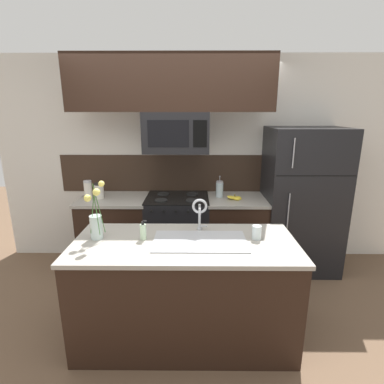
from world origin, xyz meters
name	(u,v)px	position (x,y,z in m)	size (l,w,h in m)	color
ground_plane	(174,310)	(0.00, 0.00, 0.00)	(10.00, 10.00, 0.00)	brown
rear_partition	(201,161)	(0.30, 1.28, 1.30)	(5.20, 0.10, 2.60)	silver
splash_band	(178,173)	(0.00, 1.22, 1.15)	(3.05, 0.01, 0.48)	#332319
back_counter_left	(116,232)	(-0.78, 0.90, 0.46)	(0.83, 0.65, 0.91)	black
back_counter_right	(235,233)	(0.73, 0.90, 0.46)	(0.72, 0.65, 0.91)	black
stove_range	(178,232)	(0.00, 0.90, 0.46)	(0.76, 0.64, 0.93)	black
microwave	(176,132)	(0.00, 0.88, 1.70)	(0.74, 0.40, 0.45)	black
upper_cabinet_band	(171,83)	(-0.05, 0.85, 2.23)	(2.25, 0.34, 0.60)	black
refrigerator	(301,200)	(1.52, 0.92, 0.88)	(0.89, 0.74, 1.76)	black
storage_jar_tall	(88,190)	(-1.08, 0.89, 1.02)	(0.10, 0.10, 0.22)	silver
storage_jar_medium	(99,191)	(-0.94, 0.88, 1.00)	(0.11, 0.11, 0.19)	silver
banana_bunch	(235,198)	(0.69, 0.84, 0.93)	(0.19, 0.16, 0.07)	yellow
french_press	(220,189)	(0.52, 0.96, 1.01)	(0.09, 0.09, 0.27)	silver
island_counter	(185,290)	(0.13, -0.35, 0.46)	(1.83, 0.80, 0.91)	black
kitchen_sink	(200,249)	(0.25, -0.35, 0.84)	(0.76, 0.42, 0.16)	#ADAFB5
sink_faucet	(200,210)	(0.25, -0.14, 1.11)	(0.14, 0.14, 0.31)	#B7BABF
dish_soap_bottle	(143,232)	(-0.21, -0.31, 0.98)	(0.06, 0.05, 0.16)	beige
drinking_glass	(257,232)	(0.73, -0.29, 0.97)	(0.08, 0.08, 0.12)	silver
flower_vase	(96,222)	(-0.60, -0.30, 1.06)	(0.17, 0.16, 0.50)	silver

